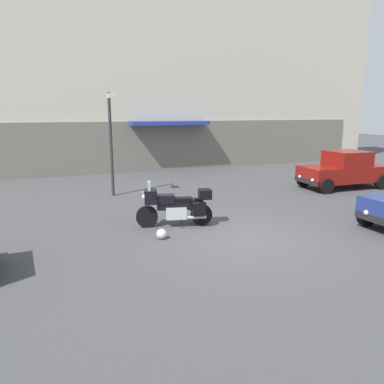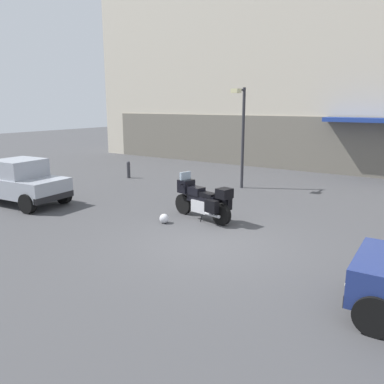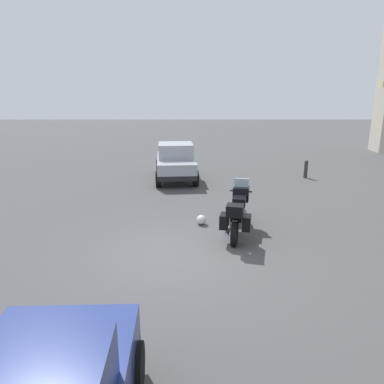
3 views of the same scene
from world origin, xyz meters
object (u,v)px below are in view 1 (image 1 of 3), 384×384
(helmet, at_px, (162,234))
(car_hatchback_near, at_px, (344,170))
(streetlamp_curbside, at_px, (111,133))
(motorcycle, at_px, (176,206))

(helmet, xyz_separation_m, car_hatchback_near, (9.45, 3.61, 0.67))
(streetlamp_curbside, bearing_deg, motorcycle, -76.77)
(helmet, height_order, streetlamp_curbside, streetlamp_curbside)
(motorcycle, distance_m, streetlamp_curbside, 5.10)
(motorcycle, height_order, car_hatchback_near, car_hatchback_near)
(helmet, relative_size, streetlamp_curbside, 0.07)
(car_hatchback_near, height_order, streetlamp_curbside, streetlamp_curbside)
(motorcycle, height_order, helmet, motorcycle)
(helmet, bearing_deg, motorcycle, 52.47)
(motorcycle, relative_size, streetlamp_curbside, 0.55)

